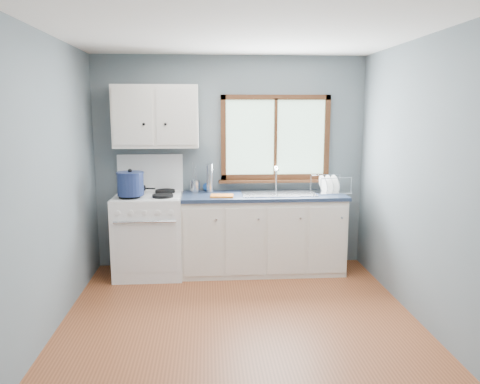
{
  "coord_description": "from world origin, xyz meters",
  "views": [
    {
      "loc": [
        -0.28,
        -3.77,
        1.87
      ],
      "look_at": [
        0.05,
        0.9,
        1.05
      ],
      "focal_mm": 35.0,
      "sensor_mm": 36.0,
      "label": 1
    }
  ],
  "objects": [
    {
      "name": "floor",
      "position": [
        0.0,
        0.0,
        -0.01
      ],
      "size": [
        3.2,
        3.6,
        0.02
      ],
      "primitive_type": "cube",
      "color": "brown",
      "rests_on": "ground"
    },
    {
      "name": "stockpot",
      "position": [
        -1.11,
        1.3,
        1.09
      ],
      "size": [
        0.31,
        0.31,
        0.29
      ],
      "rotation": [
        0.0,
        0.0,
        0.07
      ],
      "color": "navy",
      "rests_on": "gas_range"
    },
    {
      "name": "window",
      "position": [
        0.54,
        1.77,
        1.48
      ],
      "size": [
        1.36,
        0.1,
        1.03
      ],
      "color": "#9EC6A8",
      "rests_on": "wall_back"
    },
    {
      "name": "dish_towel",
      "position": [
        -0.12,
        1.36,
        0.93
      ],
      "size": [
        0.27,
        0.2,
        0.02
      ],
      "primitive_type": "cube",
      "rotation": [
        0.0,
        0.0,
        -0.08
      ],
      "color": "orange",
      "rests_on": "countertop"
    },
    {
      "name": "sink",
      "position": [
        0.54,
        1.49,
        0.86
      ],
      "size": [
        0.84,
        0.46,
        0.44
      ],
      "color": "silver",
      "rests_on": "countertop"
    },
    {
      "name": "base_cabinets",
      "position": [
        0.36,
        1.49,
        0.41
      ],
      "size": [
        1.85,
        0.6,
        0.88
      ],
      "color": "silver",
      "rests_on": "floor"
    },
    {
      "name": "soap_bottle",
      "position": [
        -0.29,
        1.74,
        1.04
      ],
      "size": [
        0.11,
        0.11,
        0.25
      ],
      "primitive_type": "imported",
      "rotation": [
        0.0,
        0.0,
        -0.11
      ],
      "color": "#2155AA",
      "rests_on": "countertop"
    },
    {
      "name": "skillet",
      "position": [
        -1.11,
        1.62,
        0.98
      ],
      "size": [
        0.37,
        0.28,
        0.05
      ],
      "rotation": [
        0.0,
        0.0,
        -0.19
      ],
      "color": "black",
      "rests_on": "gas_range"
    },
    {
      "name": "dish_rack",
      "position": [
        1.15,
        1.53,
        0.97
      ],
      "size": [
        0.45,
        0.37,
        0.21
      ],
      "rotation": [
        0.0,
        0.0,
        0.19
      ],
      "color": "silver",
      "rests_on": "countertop"
    },
    {
      "name": "thermos",
      "position": [
        -0.25,
        1.65,
        1.09
      ],
      "size": [
        0.09,
        0.09,
        0.33
      ],
      "primitive_type": "cylinder",
      "rotation": [
        0.0,
        0.0,
        0.22
      ],
      "color": "silver",
      "rests_on": "countertop"
    },
    {
      "name": "wall_left",
      "position": [
        -1.61,
        0.0,
        1.25
      ],
      "size": [
        0.02,
        3.6,
        2.5
      ],
      "primitive_type": "cube",
      "color": "slate",
      "rests_on": "ground"
    },
    {
      "name": "wall_front",
      "position": [
        0.0,
        -1.81,
        1.25
      ],
      "size": [
        3.2,
        0.02,
        2.5
      ],
      "primitive_type": "cube",
      "color": "slate",
      "rests_on": "ground"
    },
    {
      "name": "gas_range",
      "position": [
        -0.95,
        1.47,
        0.49
      ],
      "size": [
        0.76,
        0.69,
        1.36
      ],
      "color": "white",
      "rests_on": "floor"
    },
    {
      "name": "upper_cabinets",
      "position": [
        -0.85,
        1.63,
        1.8
      ],
      "size": [
        0.95,
        0.35,
        0.7
      ],
      "color": "silver",
      "rests_on": "wall_back"
    },
    {
      "name": "countertop",
      "position": [
        0.36,
        1.49,
        0.9
      ],
      "size": [
        1.89,
        0.64,
        0.04
      ],
      "primitive_type": "cube",
      "color": "#1B283E",
      "rests_on": "base_cabinets"
    },
    {
      "name": "wall_right",
      "position": [
        1.61,
        0.0,
        1.25
      ],
      "size": [
        0.02,
        3.6,
        2.5
      ],
      "primitive_type": "cube",
      "color": "slate",
      "rests_on": "ground"
    },
    {
      "name": "ceiling",
      "position": [
        0.0,
        0.0,
        2.51
      ],
      "size": [
        3.2,
        3.6,
        0.02
      ],
      "primitive_type": "cube",
      "color": "white",
      "rests_on": "wall_back"
    },
    {
      "name": "wall_back",
      "position": [
        0.0,
        1.81,
        1.25
      ],
      "size": [
        3.2,
        0.02,
        2.5
      ],
      "primitive_type": "cube",
      "color": "slate",
      "rests_on": "ground"
    },
    {
      "name": "utensil_crock",
      "position": [
        -0.43,
        1.69,
        0.99
      ],
      "size": [
        0.14,
        0.14,
        0.35
      ],
      "rotation": [
        0.0,
        0.0,
        0.34
      ],
      "color": "silver",
      "rests_on": "countertop"
    }
  ]
}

